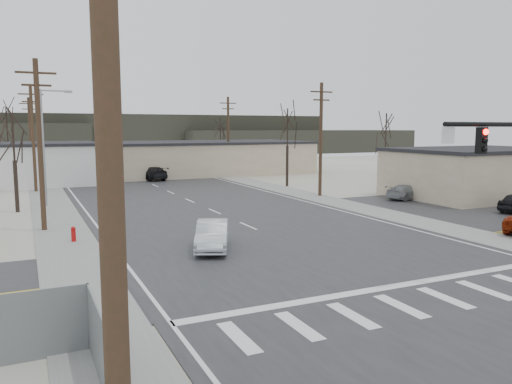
# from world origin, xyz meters

# --- Properties ---
(ground) EXTENTS (140.00, 140.00, 0.00)m
(ground) POSITION_xyz_m (0.00, 0.00, 0.00)
(ground) COLOR silver
(ground) RESTS_ON ground
(main_road) EXTENTS (18.00, 110.00, 0.05)m
(main_road) POSITION_xyz_m (0.00, 15.00, 0.02)
(main_road) COLOR #28282A
(main_road) RESTS_ON ground
(cross_road) EXTENTS (90.00, 10.00, 0.04)m
(cross_road) POSITION_xyz_m (0.00, 0.00, 0.02)
(cross_road) COLOR #28282A
(cross_road) RESTS_ON ground
(parking_lot) EXTENTS (18.00, 20.00, 0.03)m
(parking_lot) POSITION_xyz_m (20.00, 6.00, 0.02)
(parking_lot) COLOR #28282A
(parking_lot) RESTS_ON ground
(sidewalk_left) EXTENTS (3.00, 90.00, 0.06)m
(sidewalk_left) POSITION_xyz_m (-10.60, 20.00, 0.03)
(sidewalk_left) COLOR gray
(sidewalk_left) RESTS_ON ground
(sidewalk_right) EXTENTS (3.00, 90.00, 0.06)m
(sidewalk_right) POSITION_xyz_m (10.60, 20.00, 0.03)
(sidewalk_right) COLOR gray
(sidewalk_right) RESTS_ON ground
(fire_hydrant) EXTENTS (0.24, 0.24, 0.87)m
(fire_hydrant) POSITION_xyz_m (-10.20, 8.00, 0.45)
(fire_hydrant) COLOR #A50C0C
(fire_hydrant) RESTS_ON ground
(building_right_far) EXTENTS (26.30, 14.30, 4.30)m
(building_right_far) POSITION_xyz_m (10.00, 44.00, 2.15)
(building_right_far) COLOR #C5B496
(building_right_far) RESTS_ON ground
(building_lot) EXTENTS (14.30, 10.30, 4.30)m
(building_lot) POSITION_xyz_m (24.00, 12.00, 2.16)
(building_lot) COLOR #C5B496
(building_lot) RESTS_ON ground
(upole_left_a) EXTENTS (2.20, 0.30, 10.00)m
(upole_left_a) POSITION_xyz_m (-11.50, -14.00, 5.22)
(upole_left_a) COLOR #41291E
(upole_left_a) RESTS_ON ground
(upole_left_b) EXTENTS (2.20, 0.30, 10.00)m
(upole_left_b) POSITION_xyz_m (-11.50, 12.00, 5.22)
(upole_left_b) COLOR #41291E
(upole_left_b) RESTS_ON ground
(upole_left_c) EXTENTS (2.20, 0.30, 10.00)m
(upole_left_c) POSITION_xyz_m (-11.50, 32.00, 5.22)
(upole_left_c) COLOR #41291E
(upole_left_c) RESTS_ON ground
(upole_left_d) EXTENTS (2.20, 0.30, 10.00)m
(upole_left_d) POSITION_xyz_m (-11.50, 52.00, 5.22)
(upole_left_d) COLOR #41291E
(upole_left_d) RESTS_ON ground
(upole_right_a) EXTENTS (2.20, 0.30, 10.00)m
(upole_right_a) POSITION_xyz_m (11.50, 18.00, 5.22)
(upole_right_a) COLOR #41291E
(upole_right_a) RESTS_ON ground
(upole_right_b) EXTENTS (2.20, 0.30, 10.00)m
(upole_right_b) POSITION_xyz_m (11.50, 40.00, 5.22)
(upole_right_b) COLOR #41291E
(upole_right_b) RESTS_ON ground
(streetlight_main) EXTENTS (2.40, 0.25, 9.00)m
(streetlight_main) POSITION_xyz_m (-10.80, 22.00, 5.09)
(streetlight_main) COLOR gray
(streetlight_main) RESTS_ON ground
(tree_left_near) EXTENTS (3.30, 3.30, 7.35)m
(tree_left_near) POSITION_xyz_m (-13.00, 20.00, 5.23)
(tree_left_near) COLOR #2E231C
(tree_left_near) RESTS_ON ground
(tree_right_mid) EXTENTS (3.74, 3.74, 8.33)m
(tree_right_mid) POSITION_xyz_m (12.50, 26.00, 5.93)
(tree_right_mid) COLOR #2E231C
(tree_right_mid) RESTS_ON ground
(tree_left_far) EXTENTS (3.96, 3.96, 8.82)m
(tree_left_far) POSITION_xyz_m (-14.00, 46.00, 6.28)
(tree_left_far) COLOR #2E231C
(tree_left_far) RESTS_ON ground
(tree_right_far) EXTENTS (3.52, 3.52, 7.84)m
(tree_right_far) POSITION_xyz_m (15.00, 52.00, 5.58)
(tree_right_far) COLOR #2E231C
(tree_right_far) RESTS_ON ground
(tree_lot) EXTENTS (3.52, 3.52, 7.84)m
(tree_lot) POSITION_xyz_m (22.00, 22.00, 5.58)
(tree_lot) COLOR #2E231C
(tree_lot) RESTS_ON ground
(hill_center) EXTENTS (80.00, 18.00, 9.00)m
(hill_center) POSITION_xyz_m (15.00, 96.00, 4.50)
(hill_center) COLOR #333026
(hill_center) RESTS_ON ground
(hill_right) EXTENTS (60.00, 18.00, 5.50)m
(hill_right) POSITION_xyz_m (50.00, 90.00, 2.75)
(hill_right) COLOR #333026
(hill_right) RESTS_ON ground
(sedan_crossing) EXTENTS (3.07, 4.60, 1.43)m
(sedan_crossing) POSITION_xyz_m (-4.05, 3.33, 0.76)
(sedan_crossing) COLOR #B1B7BC
(sedan_crossing) RESTS_ON main_road
(car_far_a) EXTENTS (3.49, 5.90, 1.60)m
(car_far_a) POSITION_xyz_m (0.91, 38.16, 0.85)
(car_far_a) COLOR black
(car_far_a) RESTS_ON main_road
(car_far_b) EXTENTS (2.62, 4.52, 1.45)m
(car_far_b) POSITION_xyz_m (0.37, 65.00, 0.77)
(car_far_b) COLOR black
(car_far_b) RESTS_ON main_road
(car_parked_silver) EXTENTS (4.49, 2.47, 1.23)m
(car_parked_silver) POSITION_xyz_m (17.12, 13.00, 0.65)
(car_parked_silver) COLOR gray
(car_parked_silver) RESTS_ON parking_lot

